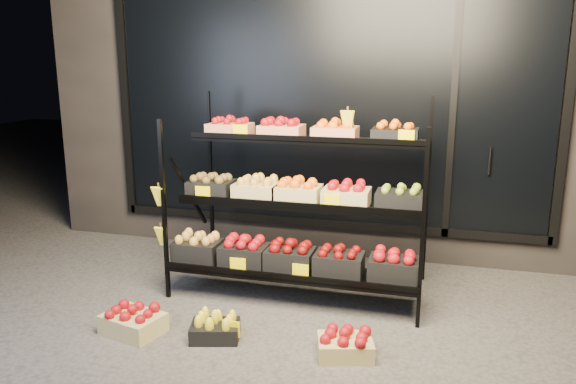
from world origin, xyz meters
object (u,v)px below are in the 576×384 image
(floor_crate_midleft, at_px, (215,328))
(floor_crate_left, at_px, (133,320))
(display_rack, at_px, (297,203))

(floor_crate_midleft, bearing_deg, floor_crate_left, 171.58)
(floor_crate_left, bearing_deg, floor_crate_midleft, 21.38)
(display_rack, distance_m, floor_crate_left, 1.59)
(display_rack, relative_size, floor_crate_midleft, 5.54)
(display_rack, bearing_deg, floor_crate_left, -132.38)
(floor_crate_left, bearing_deg, display_rack, 62.29)
(display_rack, height_order, floor_crate_left, display_rack)
(display_rack, xyz_separation_m, floor_crate_left, (-0.97, -1.06, -0.69))
(floor_crate_left, height_order, floor_crate_midleft, floor_crate_left)
(display_rack, distance_m, floor_crate_midleft, 1.26)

